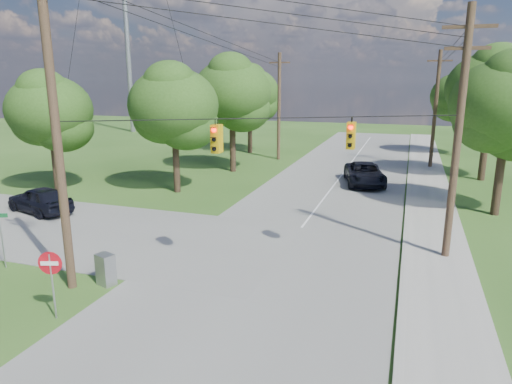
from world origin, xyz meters
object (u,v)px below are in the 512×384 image
(pole_sw, at_px, (55,121))
(pole_north_w, at_px, (279,106))
(pole_north_e, at_px, (435,109))
(car_main_north, at_px, (365,174))
(control_cabinet, at_px, (106,270))
(pole_ne, at_px, (458,133))
(car_cross_dark, at_px, (40,199))
(do_not_enter_sign, at_px, (51,270))

(pole_sw, bearing_deg, pole_north_w, 90.77)
(pole_north_e, bearing_deg, car_main_north, -119.51)
(pole_sw, height_order, pole_north_w, pole_sw)
(control_cabinet, bearing_deg, pole_ne, 49.27)
(pole_sw, bearing_deg, pole_ne, 29.38)
(car_cross_dark, height_order, do_not_enter_sign, do_not_enter_sign)
(control_cabinet, bearing_deg, car_cross_dark, 164.30)
(pole_sw, relative_size, pole_north_w, 1.20)
(car_main_north, bearing_deg, pole_north_w, 123.65)
(car_main_north, bearing_deg, control_cabinet, -123.30)
(pole_ne, bearing_deg, car_main_north, 109.79)
(pole_sw, relative_size, car_cross_dark, 2.61)
(pole_north_e, height_order, do_not_enter_sign, pole_north_e)
(pole_sw, relative_size, car_main_north, 2.11)
(car_cross_dark, xyz_separation_m, car_main_north, (17.16, 13.60, 0.00))
(car_cross_dark, bearing_deg, pole_ne, 106.51)
(pole_north_w, xyz_separation_m, car_cross_dark, (-8.10, -22.15, -4.31))
(pole_north_w, relative_size, car_main_north, 1.76)
(pole_sw, distance_m, pole_ne, 15.51)
(pole_north_w, bearing_deg, pole_ne, -57.71)
(car_main_north, distance_m, control_cabinet, 21.80)
(pole_north_e, height_order, car_main_north, pole_north_e)
(pole_ne, xyz_separation_m, car_cross_dark, (-22.00, -0.15, -4.65))
(pole_north_w, distance_m, car_cross_dark, 23.97)
(pole_sw, bearing_deg, car_cross_dark, 138.75)
(car_cross_dark, distance_m, car_main_north, 21.89)
(do_not_enter_sign, bearing_deg, control_cabinet, 71.51)
(pole_ne, bearing_deg, car_cross_dark, -179.62)
(car_cross_dark, relative_size, control_cabinet, 3.76)
(pole_north_e, relative_size, do_not_enter_sign, 4.30)
(pole_ne, xyz_separation_m, do_not_enter_sign, (-12.40, -9.67, -3.77))
(pole_sw, distance_m, car_main_north, 23.40)
(pole_sw, height_order, pole_ne, pole_sw)
(control_cabinet, bearing_deg, pole_sw, -131.56)
(car_main_north, bearing_deg, car_cross_dark, -154.62)
(car_main_north, bearing_deg, do_not_enter_sign, -121.12)
(control_cabinet, xyz_separation_m, do_not_enter_sign, (-0.00, -2.67, 1.09))
(pole_north_w, bearing_deg, pole_north_e, 0.00)
(pole_ne, bearing_deg, control_cabinet, -150.55)
(pole_ne, height_order, pole_north_w, pole_ne)
(pole_ne, relative_size, pole_north_w, 1.05)
(pole_ne, relative_size, car_cross_dark, 2.28)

